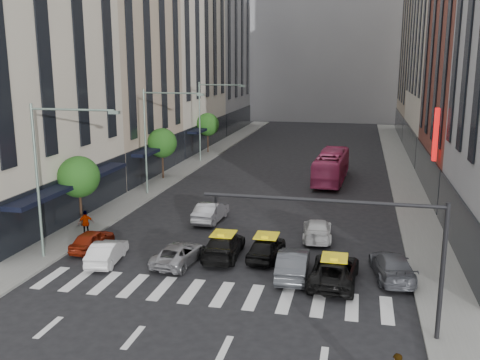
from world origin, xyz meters
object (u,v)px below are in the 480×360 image
Objects in this scene: taxi_left at (224,245)px; pedestrian_far at (86,223)px; streetlamp_near at (51,161)px; streetlamp_mid at (155,128)px; streetlamp_far at (208,111)px; car_white_front at (107,252)px; bus at (331,167)px; car_red at (92,240)px; taxi_center at (266,247)px.

pedestrian_far is (-9.76, 1.45, 0.29)m from taxi_left.
streetlamp_near is 1.00× the size of streetlamp_mid.
streetlamp_far is 32.34m from car_white_front.
streetlamp_near is at bearing 59.72° from pedestrian_far.
taxi_left is 9.87m from pedestrian_far.
bus reaches higher than taxi_left.
bus is at bearing -160.82° from pedestrian_far.
streetlamp_near reaches higher than pedestrian_far.
bus reaches higher than car_red.
pedestrian_far is at bearing -90.73° from streetlamp_far.
bus is at bearing -105.34° from taxi_left.
streetlamp_mid is 16.89m from car_white_front.
car_red is (1.15, 2.03, -5.27)m from streetlamp_near.
car_red is at bearing 1.53° from taxi_left.
taxi_center is at bearing -47.67° from streetlamp_mid.
streetlamp_near is at bearing -90.00° from streetlamp_mid.
pedestrian_far is (-0.36, -11.93, -4.91)m from streetlamp_mid.
streetlamp_mid is 2.19× the size of taxi_center.
taxi_left is at bearing -175.20° from car_red.
taxi_left is 2.56m from taxi_center.
streetlamp_near is 6.07m from car_white_front.
streetlamp_near is at bearing 18.75° from taxi_center.
bus is 6.21× the size of pedestrian_far.
bus is (14.47, -7.17, -4.44)m from streetlamp_far.
car_white_front reaches higher than car_red.
pedestrian_far is (-0.36, -27.93, -4.91)m from streetlamp_far.
streetlamp_far reaches higher than car_red.
car_red is at bearing 9.68° from taxi_center.
pedestrian_far is at bearing -55.86° from car_white_front.
bus reaches higher than pedestrian_far.
car_red is (1.15, -29.97, -5.27)m from streetlamp_far.
pedestrian_far reaches higher than car_white_front.
streetlamp_far reaches higher than pedestrian_far.
taxi_center is (11.94, 2.89, -5.20)m from streetlamp_near.
streetlamp_mid is 2.27× the size of car_white_front.
streetlamp_far is 1.83× the size of taxi_left.
car_white_front is (3.04, -31.77, -5.25)m from streetlamp_far.
streetlamp_near reaches higher than bus.
streetlamp_far is 16.75m from bus.
streetlamp_far is 2.41× the size of car_red.
streetlamp_near is 32.00m from streetlamp_far.
streetlamp_near is at bearing 13.05° from taxi_left.
bus is (14.47, 24.83, -4.44)m from streetlamp_near.
car_white_front is at bearing -79.07° from streetlamp_mid.
taxi_center is at bearing 139.22° from pedestrian_far.
car_white_front is at bearing 96.29° from pedestrian_far.
taxi_center is 22.10m from bus.
car_white_front is 6.79m from taxi_left.
car_white_front is at bearing 18.02° from taxi_left.
car_white_front is at bearing -84.53° from streetlamp_far.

